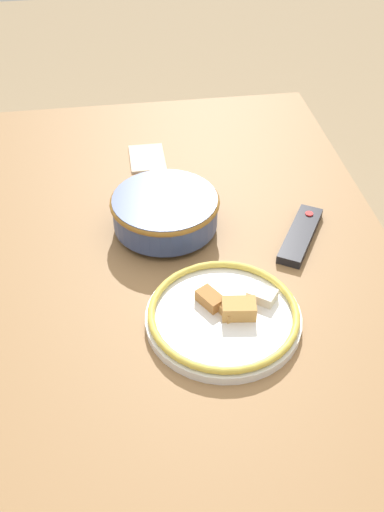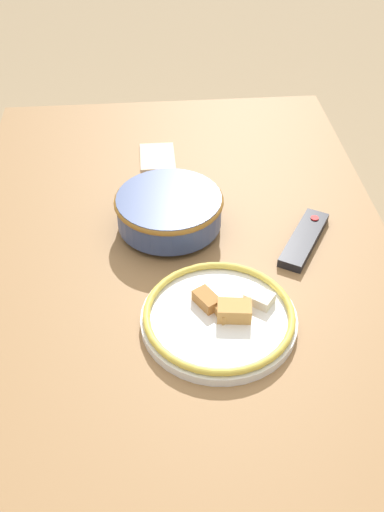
{
  "view_description": "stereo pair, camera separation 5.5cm",
  "coord_description": "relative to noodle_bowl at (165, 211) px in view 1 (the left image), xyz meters",
  "views": [
    {
      "loc": [
        0.97,
        -0.11,
        1.57
      ],
      "look_at": [
        0.07,
        0.02,
        0.77
      ],
      "focal_mm": 42.0,
      "sensor_mm": 36.0,
      "label": 1
    },
    {
      "loc": [
        0.98,
        -0.05,
        1.57
      ],
      "look_at": [
        0.07,
        0.02,
        0.77
      ],
      "focal_mm": 42.0,
      "sensor_mm": 36.0,
      "label": 2
    }
  ],
  "objects": [
    {
      "name": "ground_plane",
      "position": [
        0.08,
        0.01,
        -0.78
      ],
      "size": [
        8.0,
        8.0,
        0.0
      ],
      "primitive_type": "plane",
      "color": "#9E8460"
    },
    {
      "name": "dining_table",
      "position": [
        0.08,
        0.01,
        -0.13
      ],
      "size": [
        1.39,
        0.94,
        0.73
      ],
      "color": "olive",
      "rests_on": "ground_plane"
    },
    {
      "name": "folded_napkin",
      "position": [
        -0.3,
        -0.02,
        -0.05
      ],
      "size": [
        0.13,
        0.09,
        0.01
      ],
      "color": "beige",
      "rests_on": "dining_table"
    },
    {
      "name": "food_plate",
      "position": [
        0.3,
        0.08,
        -0.03
      ],
      "size": [
        0.29,
        0.29,
        0.05
      ],
      "color": "white",
      "rests_on": "dining_table"
    },
    {
      "name": "noodle_bowl",
      "position": [
        0.0,
        0.0,
        0.0
      ],
      "size": [
        0.24,
        0.24,
        0.08
      ],
      "color": "#384775",
      "rests_on": "dining_table"
    },
    {
      "name": "tv_remote",
      "position": [
        0.08,
        0.29,
        -0.04
      ],
      "size": [
        0.2,
        0.15,
        0.02
      ],
      "rotation": [
        0.0,
        0.0,
        1.03
      ],
      "color": "black",
      "rests_on": "dining_table"
    }
  ]
}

